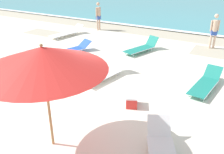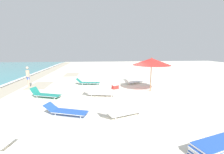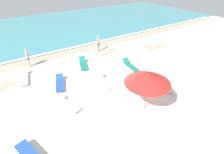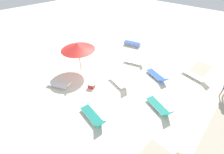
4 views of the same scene
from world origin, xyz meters
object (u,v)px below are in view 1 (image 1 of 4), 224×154
cooler_box (132,100)px  sun_lounger_near_water_right (105,73)px  beach_umbrella (43,59)px  sun_lounger_mid_beach_pair_a (23,65)px  beachgoer_wading_adult (214,29)px  sun_lounger_mid_beach_solo (67,33)px  sun_lounger_beside_umbrella (206,83)px  sun_lounger_near_water_left (142,47)px  sun_lounger_mid_beach_pair_b (163,153)px  beachgoer_shoreline_child (98,14)px  sun_lounger_under_umbrella (71,49)px

cooler_box → sun_lounger_near_water_right: bearing=28.6°
beach_umbrella → sun_lounger_mid_beach_pair_a: beach_umbrella is taller
sun_lounger_mid_beach_pair_a → beachgoer_wading_adult: (6.34, 6.79, 0.78)m
sun_lounger_mid_beach_solo → beachgoer_wading_adult: 8.25m
sun_lounger_mid_beach_solo → sun_lounger_mid_beach_pair_a: sun_lounger_mid_beach_pair_a is taller
sun_lounger_beside_umbrella → sun_lounger_mid_beach_solo: 9.13m
sun_lounger_beside_umbrella → beachgoer_wading_adult: (-0.54, 4.88, 0.79)m
cooler_box → sun_lounger_near_water_left: bearing=-4.6°
sun_lounger_near_water_left → sun_lounger_near_water_right: sun_lounger_near_water_left is taller
beachgoer_wading_adult → cooler_box: bearing=51.7°
sun_lounger_mid_beach_solo → sun_lounger_near_water_left: bearing=6.0°
sun_lounger_near_water_right → sun_lounger_mid_beach_pair_b: sun_lounger_near_water_right is taller
sun_lounger_beside_umbrella → sun_lounger_mid_beach_solo: sun_lounger_beside_umbrella is taller
beachgoer_wading_adult → sun_lounger_mid_beach_pair_b: bearing=63.9°
sun_lounger_near_water_left → sun_lounger_mid_beach_pair_a: bearing=-106.9°
beachgoer_shoreline_child → cooler_box: 9.61m
sun_lounger_mid_beach_solo → beach_umbrella: bearing=-42.0°
sun_lounger_near_water_left → sun_lounger_mid_beach_pair_b: bearing=-44.1°
sun_lounger_near_water_right → beachgoer_wading_adult: size_ratio=1.22×
sun_lounger_under_umbrella → beachgoer_shoreline_child: size_ratio=1.25×
beach_umbrella → beachgoer_wading_adult: bearing=77.2°
sun_lounger_beside_umbrella → sun_lounger_near_water_right: 3.67m
beachgoer_wading_adult → cooler_box: beachgoer_wading_adult is taller
sun_lounger_near_water_right → sun_lounger_mid_beach_pair_b: 4.61m
sun_lounger_near_water_left → sun_lounger_near_water_right: size_ratio=0.96×
beach_umbrella → sun_lounger_mid_beach_pair_b: bearing=16.2°
sun_lounger_mid_beach_solo → sun_lounger_mid_beach_pair_b: size_ratio=1.12×
sun_lounger_beside_umbrella → beachgoer_shoreline_child: 9.35m
sun_lounger_mid_beach_pair_b → sun_lounger_mid_beach_pair_a: bearing=135.6°
sun_lounger_under_umbrella → sun_lounger_mid_beach_pair_a: (-0.46, -2.64, 0.02)m
beachgoer_shoreline_child → sun_lounger_mid_beach_pair_b: bearing=46.9°
sun_lounger_mid_beach_solo → beachgoer_shoreline_child: (0.91, 2.16, 0.79)m
beach_umbrella → cooler_box: size_ratio=4.66×
sun_lounger_mid_beach_pair_a → beachgoer_shoreline_child: bearing=77.4°
sun_lounger_beside_umbrella → cooler_box: sun_lounger_beside_umbrella is taller
sun_lounger_near_water_right → beachgoer_wading_adult: beachgoer_wading_adult is taller
beach_umbrella → sun_lounger_under_umbrella: beach_umbrella is taller
sun_lounger_near_water_left → beachgoer_wading_adult: 3.81m
cooler_box → sun_lounger_beside_umbrella: bearing=-62.1°
sun_lounger_beside_umbrella → beachgoer_wading_adult: beachgoer_wading_adult is taller
cooler_box → beachgoer_shoreline_child: bearing=14.0°
sun_lounger_beside_umbrella → cooler_box: (-1.81, -2.28, -0.03)m
sun_lounger_mid_beach_pair_a → sun_lounger_mid_beach_solo: bearing=89.8°
sun_lounger_beside_umbrella → sun_lounger_near_water_right: bearing=-157.5°
sun_lounger_near_water_right → beachgoer_wading_adult: bearing=74.4°
sun_lounger_under_umbrella → sun_lounger_mid_beach_solo: 3.24m
beachgoer_wading_adult → beachgoer_shoreline_child: bearing=-31.7°
sun_lounger_near_water_right → sun_lounger_mid_beach_solo: size_ratio=0.92×
sun_lounger_under_umbrella → beachgoer_shoreline_child: (-1.24, 4.58, 0.79)m
cooler_box → sun_lounger_under_umbrella: bearing=33.2°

